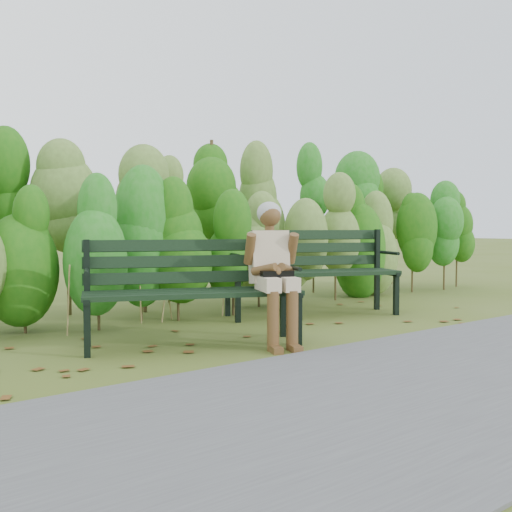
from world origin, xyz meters
TOP-DOWN VIEW (x-y plane):
  - ground at (0.00, 0.00)m, footprint 80.00×80.00m
  - footpath at (0.00, -2.20)m, footprint 60.00×2.50m
  - hedge_band at (0.00, 1.86)m, footprint 11.04×1.67m
  - leaf_litter at (0.07, 0.12)m, footprint 5.97×2.04m
  - bench_left at (-1.03, -0.02)m, footprint 1.99×1.31m
  - bench_right at (1.04, 0.65)m, footprint 2.14×1.38m
  - seated_woman at (-0.45, -0.47)m, footprint 0.58×0.77m

SIDE VIEW (x-z plane):
  - ground at x=0.00m, z-range 0.00..0.00m
  - leaf_litter at x=0.07m, z-range 0.00..0.01m
  - footpath at x=0.00m, z-range 0.00..0.01m
  - bench_left at x=-1.03m, z-range 0.08..1.04m
  - bench_right at x=1.04m, z-range 0.09..1.11m
  - seated_woman at x=-0.45m, z-range 0.09..1.39m
  - hedge_band at x=0.00m, z-range 0.05..2.47m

